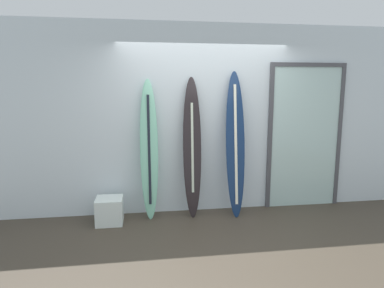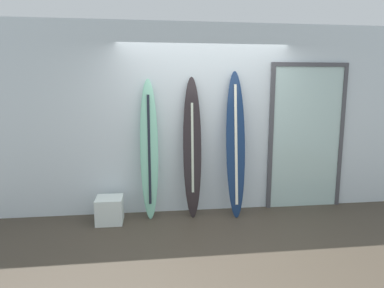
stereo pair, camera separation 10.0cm
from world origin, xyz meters
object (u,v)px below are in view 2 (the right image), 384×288
(surfboard_navy, at_px, (236,146))
(glass_door, at_px, (306,134))
(surfboard_seafoam, at_px, (149,150))
(display_block_left, at_px, (110,210))
(surfboard_charcoal, at_px, (192,149))

(surfboard_navy, relative_size, glass_door, 0.94)
(surfboard_seafoam, distance_m, display_block_left, 1.00)
(glass_door, bearing_deg, surfboard_navy, -169.58)
(surfboard_seafoam, xyz_separation_m, glass_door, (2.43, 0.16, 0.17))
(surfboard_navy, relative_size, display_block_left, 5.82)
(surfboard_charcoal, height_order, display_block_left, surfboard_charcoal)
(display_block_left, distance_m, glass_door, 3.17)
(surfboard_charcoal, xyz_separation_m, glass_door, (1.81, 0.17, 0.16))
(surfboard_charcoal, bearing_deg, glass_door, 5.37)
(surfboard_seafoam, bearing_deg, surfboard_navy, -2.47)
(surfboard_navy, bearing_deg, glass_door, 10.42)
(surfboard_charcoal, bearing_deg, surfboard_navy, -4.27)
(surfboard_navy, bearing_deg, display_block_left, -177.14)
(surfboard_navy, bearing_deg, surfboard_seafoam, 177.53)
(surfboard_seafoam, relative_size, surfboard_charcoal, 0.99)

